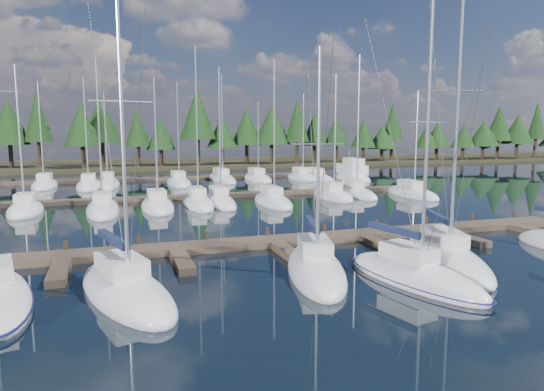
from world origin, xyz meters
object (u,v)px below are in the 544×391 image
object	(u,v)px
motor_yacht_right	(352,176)
front_sailboat_3	(316,268)
front_sailboat_4	(414,276)
front_sailboat_5	(446,257)
front_sailboat_2	(125,290)
main_dock	(276,244)

from	to	relation	value
motor_yacht_right	front_sailboat_3	bearing A→B (deg)	-119.71
front_sailboat_4	front_sailboat_5	size ratio (longest dim) A/B	0.82
front_sailboat_2	front_sailboat_5	xyz separation A→B (m)	(16.59, 0.18, 0.00)
front_sailboat_2	front_sailboat_5	bearing A→B (deg)	0.63
front_sailboat_3	front_sailboat_4	distance (m)	4.69
front_sailboat_2	motor_yacht_right	distance (m)	52.87
front_sailboat_2	front_sailboat_4	size ratio (longest dim) A/B	1.11
front_sailboat_5	front_sailboat_4	bearing A→B (deg)	-147.35
main_dock	front_sailboat_4	world-z (taller)	front_sailboat_4
front_sailboat_3	front_sailboat_5	size ratio (longest dim) A/B	0.71
front_sailboat_4	motor_yacht_right	bearing A→B (deg)	65.89
front_sailboat_4	motor_yacht_right	distance (m)	47.98
front_sailboat_2	front_sailboat_3	bearing A→B (deg)	3.15
front_sailboat_2	front_sailboat_3	distance (m)	9.10
main_dock	motor_yacht_right	xyz separation A→B (m)	(23.57, 35.22, 0.34)
front_sailboat_2	front_sailboat_4	bearing A→B (deg)	-9.36
front_sailboat_3	front_sailboat_5	bearing A→B (deg)	-2.43
motor_yacht_right	front_sailboat_5	bearing A→B (deg)	-111.07
front_sailboat_4	front_sailboat_2	bearing A→B (deg)	170.64
main_dock	motor_yacht_right	bearing A→B (deg)	56.20
main_dock	front_sailboat_2	world-z (taller)	front_sailboat_2
main_dock	front_sailboat_3	xyz separation A→B (m)	(0.09, -5.94, 0.07)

